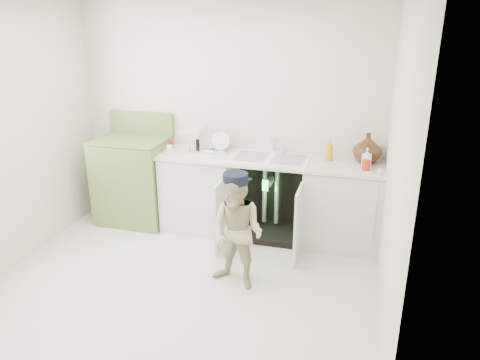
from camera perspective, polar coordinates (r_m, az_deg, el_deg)
name	(u,v)px	position (r m, az deg, el deg)	size (l,w,h in m)	color
ground	(184,283)	(4.51, -6.85, -12.34)	(3.50, 3.50, 0.00)	silver
room_shell	(178,155)	(3.98, -7.60, 3.00)	(6.00, 5.50, 1.26)	beige
counter_run	(271,195)	(5.18, 3.85, -1.88)	(2.44, 1.02, 1.21)	silver
avocado_stove	(134,179)	(5.67, -12.74, 0.16)	(0.81, 0.65, 1.26)	olive
repair_worker	(237,232)	(4.19, -0.35, -6.31)	(0.61, 1.02, 1.08)	#CBBA92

